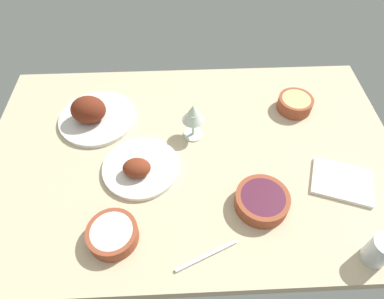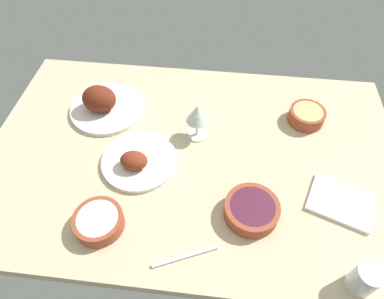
% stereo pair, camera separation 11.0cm
% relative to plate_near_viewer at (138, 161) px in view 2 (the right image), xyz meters
% --- Properties ---
extents(dining_table, '(1.40, 0.90, 0.04)m').
position_rel_plate_near_viewer_xyz_m(dining_table, '(-0.17, -0.06, -0.04)').
color(dining_table, '#C6B28E').
rests_on(dining_table, ground).
extents(plate_near_viewer, '(0.25, 0.25, 0.07)m').
position_rel_plate_near_viewer_xyz_m(plate_near_viewer, '(0.00, 0.00, 0.00)').
color(plate_near_viewer, silver).
rests_on(plate_near_viewer, dining_table).
extents(plate_far_side, '(0.28, 0.28, 0.11)m').
position_rel_plate_near_viewer_xyz_m(plate_far_side, '(0.18, -0.23, 0.02)').
color(plate_far_side, silver).
rests_on(plate_far_side, dining_table).
extents(bowl_onions, '(0.16, 0.16, 0.05)m').
position_rel_plate_near_viewer_xyz_m(bowl_onions, '(-0.37, 0.14, 0.01)').
color(bowl_onions, brown).
rests_on(bowl_onions, dining_table).
extents(bowl_pasta, '(0.13, 0.13, 0.05)m').
position_rel_plate_near_viewer_xyz_m(bowl_pasta, '(-0.56, -0.26, 0.01)').
color(bowl_pasta, brown).
rests_on(bowl_pasta, dining_table).
extents(bowl_cream, '(0.14, 0.14, 0.05)m').
position_rel_plate_near_viewer_xyz_m(bowl_cream, '(0.06, 0.23, 0.01)').
color(bowl_cream, brown).
rests_on(bowl_cream, dining_table).
extents(wine_glass, '(0.08, 0.08, 0.14)m').
position_rel_plate_near_viewer_xyz_m(wine_glass, '(-0.18, -0.15, 0.08)').
color(wine_glass, silver).
rests_on(wine_glass, dining_table).
extents(water_tumbler, '(0.07, 0.07, 0.09)m').
position_rel_plate_near_viewer_xyz_m(water_tumbler, '(-0.64, 0.32, 0.03)').
color(water_tumbler, silver).
rests_on(water_tumbler, dining_table).
extents(folded_napkin, '(0.22, 0.19, 0.01)m').
position_rel_plate_near_viewer_xyz_m(folded_napkin, '(-0.64, 0.08, -0.01)').
color(folded_napkin, white).
rests_on(folded_napkin, dining_table).
extents(fork_loose, '(0.17, 0.08, 0.01)m').
position_rel_plate_near_viewer_xyz_m(fork_loose, '(-0.19, 0.29, -0.01)').
color(fork_loose, silver).
rests_on(fork_loose, dining_table).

